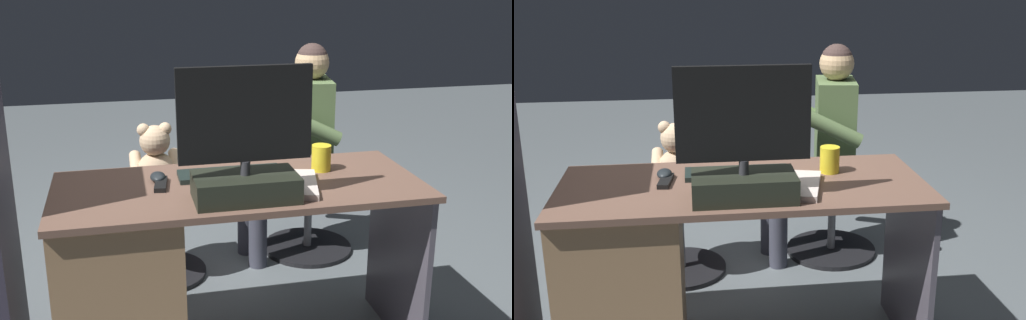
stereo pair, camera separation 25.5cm
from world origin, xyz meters
The scene contains 12 objects.
ground_plane centered at (0.00, 0.00, 0.00)m, with size 10.00×10.00×0.00m, color #575F62.
desk centered at (0.37, 0.39, 0.40)m, with size 1.43×0.62×0.75m.
monitor centered at (0.01, 0.55, 0.89)m, with size 0.48×0.21×0.48m.
keyboard centered at (0.01, 0.29, 0.76)m, with size 0.42×0.14×0.02m, color black.
computer_mouse centered at (0.30, 0.29, 0.76)m, with size 0.06×0.10×0.04m, color black.
cup centered at (-0.36, 0.30, 0.80)m, with size 0.08×0.08×0.11m, color yellow.
tv_remote centered at (0.30, 0.35, 0.75)m, with size 0.04×0.15×0.02m, color black.
notebook_binder centered at (-0.17, 0.47, 0.76)m, with size 0.22×0.30×0.02m, color beige.
office_chair_teddy centered at (0.27, -0.36, 0.27)m, with size 0.47×0.47×0.47m.
teddy_bear centered at (0.27, -0.38, 0.62)m, with size 0.26×0.26×0.36m.
visitor_chair centered at (-0.57, -0.49, 0.26)m, with size 0.50×0.50×0.47m.
person centered at (-0.49, -0.48, 0.69)m, with size 0.52×0.53×1.18m.
Camera 2 is at (0.18, 2.64, 1.54)m, focal length 43.07 mm.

